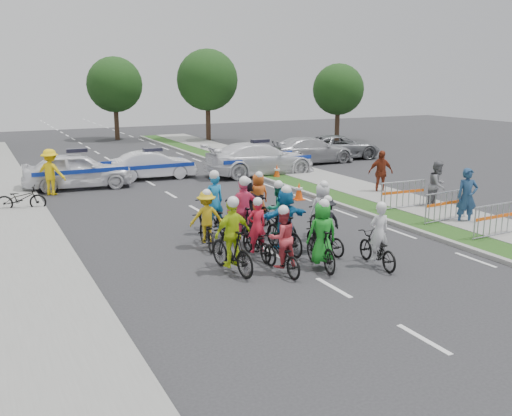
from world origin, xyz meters
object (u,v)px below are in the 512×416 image
rider_9 (243,218)px  parked_bike (21,199)px  rider_4 (325,230)px  rider_2 (281,248)px  rider_8 (277,217)px  police_car_0 (78,170)px  tree_4 (115,85)px  marshal_hiviz (51,172)px  cone_1 (277,172)px  rider_7 (322,218)px  police_car_2 (260,159)px  spectator_1 (438,185)px  rider_13 (258,202)px  civilian_sedan (311,150)px  spectator_2 (381,172)px  tree_2 (338,90)px  tree_1 (207,80)px  rider_6 (256,238)px  spectator_0 (467,197)px  rider_3 (232,244)px  rider_0 (377,245)px  barrier_2 (403,196)px  barrier_0 (496,222)px  civilian_suv (338,147)px  rider_11 (246,208)px  rider_10 (206,225)px  rider_12 (214,213)px  police_car_1 (153,165)px  cone_0 (299,191)px  rider_1 (321,242)px  rider_5 (285,225)px  barrier_1 (446,208)px

rider_9 → parked_bike: (-5.46, 7.54, -0.32)m
rider_4 → rider_2: bearing=19.9°
rider_8 → police_car_0: (-3.95, 11.04, 0.12)m
rider_2 → tree_4: bearing=-97.8°
rider_8 → rider_9: size_ratio=0.91×
marshal_hiviz → cone_1: bearing=-147.2°
rider_7 → police_car_2: bearing=-98.1°
police_car_0 → spectator_1: size_ratio=2.61×
rider_13 → civilian_sedan: 13.74m
spectator_2 → tree_2: (10.11, 17.82, 2.91)m
cone_1 → tree_1: (3.20, 16.66, 4.20)m
rider_2 → rider_6: 1.38m
rider_6 → spectator_0: (7.84, 0.05, 0.38)m
cone_1 → police_car_0: bearing=168.0°
rider_3 → tree_4: (4.68, 31.95, 3.42)m
rider_0 → spectator_2: spectator_2 is taller
rider_2 → tree_4: size_ratio=0.28×
barrier_2 → tree_4: bearing=97.4°
barrier_2 → barrier_0: bearing=-90.0°
civilian_suv → tree_4: size_ratio=0.81×
rider_7 → police_car_2: (3.68, 11.25, 0.09)m
rider_11 → parked_bike: size_ratio=0.98×
rider_10 → civilian_sedan: bearing=-123.2°
marshal_hiviz → parked_bike: size_ratio=1.10×
marshal_hiviz → tree_1: 21.00m
rider_12 → spectator_2: rider_12 is taller
rider_2 → tree_1: 30.35m
police_car_1 → civilian_suv: 11.97m
rider_12 → rider_13: bearing=-164.6°
civilian_sedan → marshal_hiviz: marshal_hiviz is taller
civilian_sedan → tree_1: 13.68m
barrier_2 → cone_0: bearing=125.2°
rider_12 → cone_0: 5.97m
police_car_2 → rider_3: bearing=151.6°
cone_1 → tree_2: size_ratio=0.12×
rider_1 → rider_5: (-0.19, 1.57, 0.09)m
marshal_hiviz → tree_1: bearing=-92.6°
rider_7 → rider_11: rider_7 is taller
rider_2 → spectator_0: spectator_0 is taller
barrier_0 → cone_1: bearing=94.2°
rider_4 → rider_11: (-0.89, 3.22, 0.08)m
rider_12 → barrier_2: rider_12 is taller
rider_12 → marshal_hiviz: rider_12 is taller
civilian_sedan → rider_3: bearing=141.3°
rider_4 → civilian_sedan: 16.87m
police_car_2 → parked_bike: (-11.39, -2.96, -0.35)m
rider_2 → rider_13: size_ratio=1.01×
rider_2 → rider_1: bearing=170.3°
spectator_2 → rider_6: bearing=-133.6°
rider_11 → barrier_1: 6.69m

